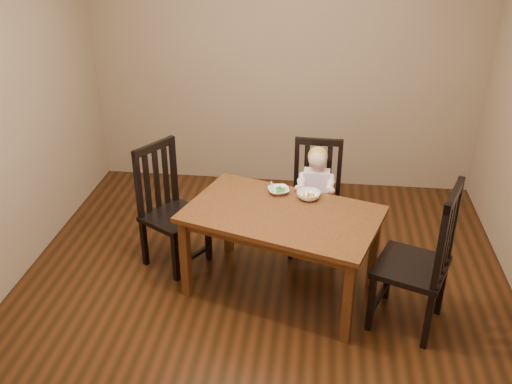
# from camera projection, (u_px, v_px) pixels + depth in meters

# --- Properties ---
(room) EXTENTS (4.01, 4.01, 2.71)m
(room) POSITION_uv_depth(u_px,v_px,m) (263.00, 132.00, 3.98)
(room) COLOR #3E1E0D
(room) RESTS_ON ground
(dining_table) EXTENTS (1.62, 1.25, 0.71)m
(dining_table) POSITION_uv_depth(u_px,v_px,m) (282.00, 222.00, 4.30)
(dining_table) COLOR #491F11
(dining_table) RESTS_ON room
(chair_child) EXTENTS (0.44, 0.42, 0.99)m
(chair_child) POSITION_uv_depth(u_px,v_px,m) (316.00, 199.00, 4.94)
(chair_child) COLOR black
(chair_child) RESTS_ON room
(chair_left) EXTENTS (0.61, 0.61, 1.05)m
(chair_left) POSITION_uv_depth(u_px,v_px,m) (170.00, 208.00, 4.74)
(chair_left) COLOR black
(chair_left) RESTS_ON room
(chair_right) EXTENTS (0.62, 0.63, 1.14)m
(chair_right) POSITION_uv_depth(u_px,v_px,m) (421.00, 262.00, 3.97)
(chair_right) COLOR black
(chair_right) RESTS_ON room
(toddler) EXTENTS (0.30, 0.37, 0.50)m
(toddler) POSITION_uv_depth(u_px,v_px,m) (316.00, 189.00, 4.84)
(toddler) COLOR white
(toddler) RESTS_ON chair_child
(bowl_peas) EXTENTS (0.21, 0.21, 0.04)m
(bowl_peas) POSITION_uv_depth(u_px,v_px,m) (279.00, 191.00, 4.53)
(bowl_peas) COLOR white
(bowl_peas) RESTS_ON dining_table
(bowl_veg) EXTENTS (0.23, 0.23, 0.06)m
(bowl_veg) POSITION_uv_depth(u_px,v_px,m) (309.00, 195.00, 4.44)
(bowl_veg) COLOR white
(bowl_veg) RESTS_ON dining_table
(fork) EXTENTS (0.05, 0.11, 0.04)m
(fork) POSITION_uv_depth(u_px,v_px,m) (273.00, 188.00, 4.52)
(fork) COLOR silver
(fork) RESTS_ON bowl_peas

